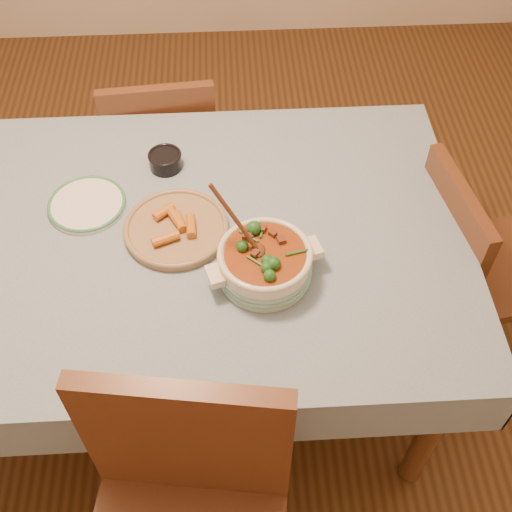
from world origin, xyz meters
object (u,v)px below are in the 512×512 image
Objects in this scene: condiment_bowl at (165,160)px; chair_right at (465,265)px; dining_table at (173,256)px; fried_plate at (176,227)px; chair_far at (165,151)px; white_plate at (87,204)px; stew_casserole at (265,261)px.

chair_right reaches higher than condiment_bowl.
fried_plate is at bearing 34.14° from dining_table.
white_plate is at bearing 67.64° from chair_far.
chair_far reaches higher than white_plate.
stew_casserole is at bearing -57.80° from condiment_bowl.
stew_casserole reaches higher than chair_right.
chair_far is 1.17m from chair_right.
white_plate is at bearing 150.60° from stew_casserole.
condiment_bowl is at bearing 93.75° from dining_table.
fried_plate reaches higher than white_plate.
fried_plate is at bearing -81.86° from condiment_bowl.
stew_casserole is 0.57m from white_plate.
chair_right reaches higher than dining_table.
stew_casserole is at bearing 98.37° from chair_right.
chair_right is at bearing -3.04° from white_plate.
chair_right reaches higher than chair_far.
chair_far is 0.99× the size of chair_right.
condiment_bowl is 0.36× the size of fried_plate.
stew_casserole is at bearing -29.40° from white_plate.
condiment_bowl is at bearing 98.14° from fried_plate.
chair_right is (0.91, 0.05, -0.30)m from fried_plate.
chair_far is (-0.05, 0.39, -0.31)m from condiment_bowl.
dining_table is 0.31m from condiment_bowl.
fried_plate is at bearing 144.46° from stew_casserole.
condiment_bowl reaches higher than white_plate.
chair_right is at bearing 3.12° from fried_plate.
fried_plate is 0.35× the size of chair_right.
dining_table is 0.95m from chair_right.
chair_right is (0.93, 0.06, -0.18)m from dining_table.
dining_table is 5.37× the size of stew_casserole.
white_plate reaches higher than dining_table.
stew_casserole reaches higher than chair_far.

